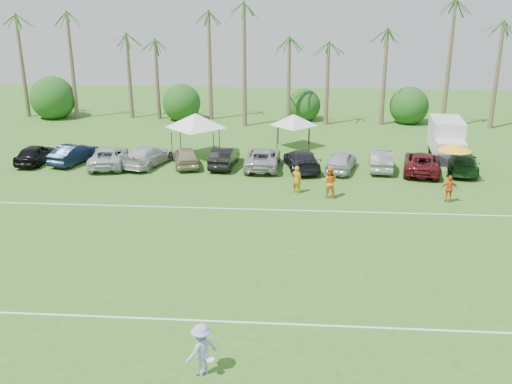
{
  "coord_description": "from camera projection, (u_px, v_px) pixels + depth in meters",
  "views": [
    {
      "loc": [
        5.41,
        -16.6,
        11.67
      ],
      "look_at": [
        3.25,
        12.44,
        1.6
      ],
      "focal_mm": 40.0,
      "sensor_mm": 36.0,
      "label": 1
    }
  ],
  "objects": [
    {
      "name": "sideline_player_a",
      "position": [
        297.0,
        179.0,
        35.31
      ],
      "size": [
        0.75,
        0.64,
        1.74
      ],
      "primitive_type": "imported",
      "rotation": [
        0.0,
        0.0,
        2.71
      ],
      "color": "orange",
      "rests_on": "ground"
    },
    {
      "name": "palm_tree_7",
      "position": [
        329.0,
        14.0,
        51.8
      ],
      "size": [
        2.4,
        2.4,
        11.9
      ],
      "color": "brown",
      "rests_on": "ground"
    },
    {
      "name": "canopy_tent_left",
      "position": [
        195.0,
        113.0,
        42.68
      ],
      "size": [
        4.75,
        4.75,
        3.85
      ],
      "color": "black",
      "rests_on": "ground"
    },
    {
      "name": "palm_tree_10",
      "position": [
        497.0,
        24.0,
        51.03
      ],
      "size": [
        2.4,
        2.4,
        10.9
      ],
      "color": "brown",
      "rests_on": "ground"
    },
    {
      "name": "palm_tree_5",
      "position": [
        242.0,
        33.0,
        52.92
      ],
      "size": [
        2.4,
        2.4,
        9.9
      ],
      "color": "brown",
      "rests_on": "ground"
    },
    {
      "name": "parked_car_9",
      "position": [
        380.0,
        160.0,
        40.11
      ],
      "size": [
        1.83,
        4.42,
        1.42
      ],
      "primitive_type": "imported",
      "rotation": [
        0.0,
        0.0,
        3.06
      ],
      "color": "slate",
      "rests_on": "ground"
    },
    {
      "name": "frisbee_player",
      "position": [
        201.0,
        350.0,
        18.31
      ],
      "size": [
        1.29,
        1.29,
        1.79
      ],
      "rotation": [
        0.0,
        0.0,
        3.92
      ],
      "color": "#989DD8",
      "rests_on": "ground"
    },
    {
      "name": "parked_car_3",
      "position": [
        148.0,
        156.0,
        41.06
      ],
      "size": [
        3.24,
        5.25,
        1.42
      ],
      "primitive_type": "imported",
      "rotation": [
        0.0,
        0.0,
        2.87
      ],
      "color": "silver",
      "rests_on": "ground"
    },
    {
      "name": "palm_tree_6",
      "position": [
        285.0,
        23.0,
        52.36
      ],
      "size": [
        2.4,
        2.4,
        10.9
      ],
      "color": "brown",
      "rests_on": "ground"
    },
    {
      "name": "parked_car_7",
      "position": [
        302.0,
        160.0,
        40.1
      ],
      "size": [
        2.89,
        5.19,
        1.42
      ],
      "primitive_type": "imported",
      "rotation": [
        0.0,
        0.0,
        3.33
      ],
      "color": "black",
      "rests_on": "ground"
    },
    {
      "name": "market_umbrella",
      "position": [
        455.0,
        147.0,
        37.32
      ],
      "size": [
        2.28,
        2.28,
        2.54
      ],
      "color": "black",
      "rests_on": "ground"
    },
    {
      "name": "palm_tree_3",
      "position": [
        156.0,
        14.0,
        52.92
      ],
      "size": [
        2.4,
        2.4,
        11.9
      ],
      "color": "brown",
      "rests_on": "ground"
    },
    {
      "name": "palm_tree_0",
      "position": [
        14.0,
        41.0,
        54.75
      ],
      "size": [
        2.4,
        2.4,
        8.9
      ],
      "color": "brown",
      "rests_on": "ground"
    },
    {
      "name": "parked_car_1",
      "position": [
        74.0,
        154.0,
        41.68
      ],
      "size": [
        2.66,
        4.56,
        1.42
      ],
      "primitive_type": "imported",
      "rotation": [
        0.0,
        0.0,
        2.86
      ],
      "color": "#0F1A33",
      "rests_on": "ground"
    },
    {
      "name": "parked_car_4",
      "position": [
        186.0,
        156.0,
        40.94
      ],
      "size": [
        2.77,
        4.47,
        1.42
      ],
      "primitive_type": "imported",
      "rotation": [
        0.0,
        0.0,
        3.42
      ],
      "color": "gray",
      "rests_on": "ground"
    },
    {
      "name": "bush_tree_2",
      "position": [
        304.0,
        102.0,
        55.58
      ],
      "size": [
        4.0,
        4.0,
        4.0
      ],
      "color": "brown",
      "rests_on": "ground"
    },
    {
      "name": "parked_car_10",
      "position": [
        422.0,
        162.0,
        39.45
      ],
      "size": [
        3.29,
        5.47,
        1.42
      ],
      "primitive_type": "imported",
      "rotation": [
        0.0,
        0.0,
        2.95
      ],
      "color": "#551016",
      "rests_on": "ground"
    },
    {
      "name": "parked_car_6",
      "position": [
        263.0,
        158.0,
        40.54
      ],
      "size": [
        2.41,
        5.14,
        1.42
      ],
      "primitive_type": "imported",
      "rotation": [
        0.0,
        0.0,
        3.13
      ],
      "color": "#9D9EA0",
      "rests_on": "ground"
    },
    {
      "name": "bush_tree_3",
      "position": [
        408.0,
        104.0,
        54.88
      ],
      "size": [
        4.0,
        4.0,
        4.0
      ],
      "color": "brown",
      "rests_on": "ground"
    },
    {
      "name": "field_lines",
      "position": [
        182.0,
        252.0,
        27.38
      ],
      "size": [
        80.0,
        12.1,
        0.01
      ],
      "color": "white",
      "rests_on": "ground"
    },
    {
      "name": "parked_car_11",
      "position": [
        462.0,
        162.0,
        39.53
      ],
      "size": [
        2.76,
        5.15,
        1.42
      ],
      "primitive_type": "imported",
      "rotation": [
        0.0,
        0.0,
        2.98
      ],
      "color": "#143516",
      "rests_on": "ground"
    },
    {
      "name": "palm_tree_1",
      "position": [
        64.0,
        32.0,
        54.11
      ],
      "size": [
        2.4,
        2.4,
        9.9
      ],
      "color": "brown",
      "rests_on": "ground"
    },
    {
      "name": "palm_tree_8",
      "position": [
        382.0,
        43.0,
        52.29
      ],
      "size": [
        2.4,
        2.4,
        8.9
      ],
      "color": "brown",
      "rests_on": "ground"
    },
    {
      "name": "canopy_tent_right",
      "position": [
        294.0,
        114.0,
        45.31
      ],
      "size": [
        3.91,
        3.91,
        3.17
      ],
      "color": "black",
      "rests_on": "ground"
    },
    {
      "name": "parked_car_8",
      "position": [
        341.0,
        161.0,
        39.79
      ],
      "size": [
        2.67,
        4.46,
        1.42
      ],
      "primitive_type": "imported",
      "rotation": [
        0.0,
        0.0,
        2.89
      ],
      "color": "#B4B2BD",
      "rests_on": "ground"
    },
    {
      "name": "parked_car_0",
      "position": [
        35.0,
        154.0,
        41.57
      ],
      "size": [
        1.81,
        4.22,
        1.42
      ],
      "primitive_type": "imported",
      "rotation": [
        0.0,
        0.0,
        3.11
      ],
      "color": "black",
      "rests_on": "ground"
    },
    {
      "name": "palm_tree_4",
      "position": [
        199.0,
        42.0,
        53.49
      ],
      "size": [
        2.4,
        2.4,
        8.9
      ],
      "color": "brown",
      "rests_on": "ground"
    },
    {
      "name": "ground",
      "position": [
        137.0,
        349.0,
        19.84
      ],
      "size": [
        120.0,
        120.0,
        0.0
      ],
      "primitive_type": "plane",
      "color": "#32631D",
      "rests_on": "ground"
    },
    {
      "name": "palm_tree_9",
      "position": [
        439.0,
        34.0,
        51.66
      ],
      "size": [
        2.4,
        2.4,
        9.9
      ],
      "color": "brown",
      "rests_on": "ground"
    },
    {
      "name": "parked_car_2",
      "position": [
        109.0,
        156.0,
        40.95
      ],
      "size": [
        3.18,
        5.44,
        1.42
      ],
      "primitive_type": "imported",
      "rotation": [
        0.0,
        0.0,
        3.31
      ],
      "color": "#B6B9C2",
      "rests_on": "ground"
    },
    {
      "name": "sideline_player_b",
      "position": [
        330.0,
        182.0,
        34.45
      ],
      "size": [
        1.04,
        0.87,
        1.93
      ],
      "primitive_type": "imported",
      "rotation": [
        0.0,
        0.0,
        2.98
      ],
      "color": "orange",
      "rests_on": "ground"
    },
    {
      "name": "bush_tree_1",
      "position": [
        183.0,
        101.0,
        56.43
      ],
      "size": [
        4.0,
        4.0,
        4.0
      ],
      "color": "brown",
      "rests_on": "ground"
    },
    {
      "name": "palm_tree_2",
      "position": [
        114.0,
        23.0,
        53.48
      ],
      "size": [
        2.4,
        2.4,
        10.9
      ],
      "color": "brown",
      "rests_on": "ground"
    },
    {
      "name": "parked_car_5",
      "position": [
        224.0,
        157.0,
        40.81
      ],
      "size": [
        1.84,
        4.42,
        1.42
      ],
      "primitive_type": "imported",
      "rotation": [
        0.0,
        0.0,
        3.06
      ],
      "color": "black",
      "rests_on": "ground"
    },
    {
      "name": "sideline_player_c",
      "position": [
        449.0,
        189.0,
        33.71
      ],
      "size": [
        1.0,
        0.5,
        1.64
      ],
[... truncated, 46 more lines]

